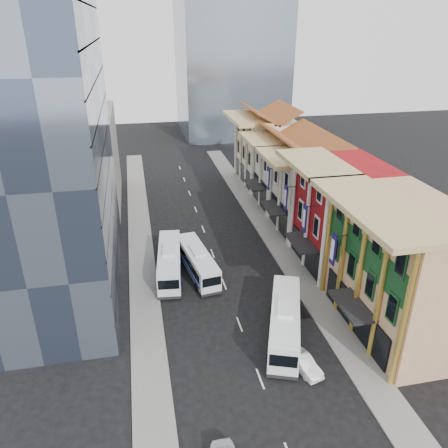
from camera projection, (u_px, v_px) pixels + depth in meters
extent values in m
plane|color=black|center=(264.00, 388.00, 33.65)|extent=(200.00, 200.00, 0.00)
cube|color=slate|center=(279.00, 246.00, 54.72)|extent=(3.00, 90.00, 0.15)
cube|color=slate|center=(142.00, 260.00, 51.58)|extent=(3.00, 90.00, 0.15)
cube|color=tan|center=(404.00, 269.00, 38.14)|extent=(8.00, 14.00, 12.00)
cube|color=maroon|center=(343.00, 215.00, 48.79)|extent=(8.00, 10.00, 12.00)
cube|color=beige|center=(310.00, 194.00, 57.65)|extent=(8.00, 9.00, 10.00)
cube|color=beige|center=(287.00, 173.00, 65.63)|extent=(8.00, 9.00, 10.00)
cube|color=beige|center=(267.00, 151.00, 74.74)|extent=(8.00, 12.00, 11.00)
cube|color=#414D67|center=(39.00, 146.00, 41.04)|extent=(12.00, 26.00, 30.00)
cube|color=gray|center=(82.00, 159.00, 65.02)|extent=(10.00, 18.00, 14.00)
imported|color=white|center=(303.00, 363.00, 35.26)|extent=(2.37, 4.07, 1.27)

